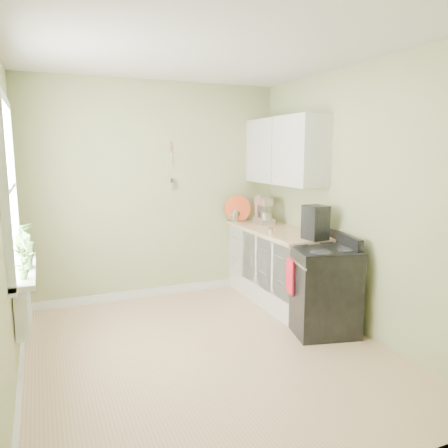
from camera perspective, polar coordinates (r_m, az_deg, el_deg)
name	(u,v)px	position (r m, az deg, el deg)	size (l,w,h in m)	color
floor	(208,353)	(4.24, -2.11, -16.53)	(3.20, 3.60, 0.02)	tan
ceiling	(206,46)	(3.90, -2.37, 22.24)	(3.20, 3.60, 0.02)	white
wall_back	(156,191)	(5.56, -8.86, 4.25)	(3.20, 0.02, 2.70)	tan
wall_left	(3,220)	(3.61, -26.91, 0.51)	(0.02, 3.60, 2.70)	tan
wall_right	(354,201)	(4.65, 16.67, 2.95)	(0.02, 3.60, 2.70)	tan
base_cabinets	(277,267)	(5.46, 6.96, -5.58)	(0.60, 1.60, 0.87)	white
countertop	(277,231)	(5.35, 6.97, -0.88)	(0.64, 1.60, 0.04)	#E3BC8B
upper_cabinets	(284,151)	(5.42, 7.90, 9.43)	(0.35, 1.40, 0.80)	white
window	(7,189)	(3.88, -26.45, 4.09)	(0.06, 1.14, 1.44)	white
window_sill	(24,270)	(3.99, -24.69, -5.46)	(0.18, 1.14, 0.04)	white
radiator	(23,310)	(4.03, -24.81, -10.20)	(0.12, 0.50, 0.35)	white
wall_utensils	(172,174)	(5.57, -6.83, 6.51)	(0.02, 0.14, 0.58)	#E3BC8B
stove	(321,288)	(4.68, 12.57, -8.16)	(0.78, 0.84, 1.00)	black
stand_mixer	(263,212)	(5.71, 5.18, 1.63)	(0.19, 0.32, 0.38)	#B2B2B7
kettle	(235,215)	(5.86, 1.44, 1.12)	(0.17, 0.10, 0.17)	silver
coffee_maker	(315,223)	(4.77, 11.82, 0.08)	(0.23, 0.25, 0.37)	black
red_tray	(238,208)	(5.86, 1.80, 2.05)	(0.36, 0.36, 0.02)	#D24B22
jar	(271,231)	(4.99, 6.17, -0.95)	(0.07, 0.07, 0.07)	#C2AC9B
plant_a	(22,262)	(3.59, -24.85, -4.51)	(0.14, 0.10, 0.27)	#487534
plant_b	(23,251)	(3.89, -24.73, -3.24)	(0.17, 0.13, 0.30)	#487534
plant_c	(25,240)	(4.36, -24.57, -1.86)	(0.17, 0.17, 0.31)	#487534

